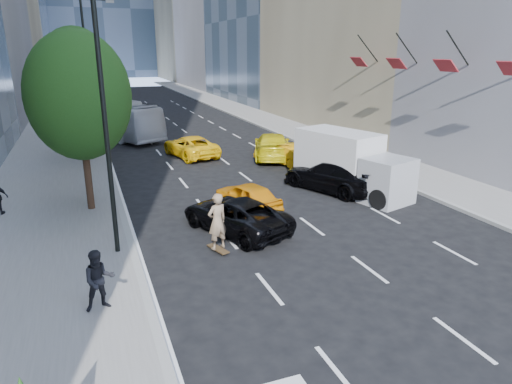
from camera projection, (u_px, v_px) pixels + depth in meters
name	position (u px, v px, depth m)	size (l,w,h in m)	color
ground	(342.00, 274.00, 14.40)	(160.00, 160.00, 0.00)	black
sidewalk_left	(61.00, 133.00, 38.10)	(6.00, 120.00, 0.15)	slate
sidewalk_right	(271.00, 121.00, 44.53)	(4.00, 120.00, 0.15)	slate
lamp_near	(107.00, 83.00, 14.09)	(2.13, 0.22, 10.00)	black
lamp_far	(90.00, 65.00, 30.15)	(2.13, 0.22, 10.00)	black
tree_near	(79.00, 96.00, 18.51)	(4.20, 4.20, 7.46)	black
tree_mid	(77.00, 75.00, 27.32)	(4.50, 4.50, 7.99)	black
tree_far	(77.00, 76.00, 39.13)	(3.90, 3.90, 6.92)	black
traffic_signal	(86.00, 75.00, 46.65)	(2.48, 0.53, 5.20)	black
facade_flags	(422.00, 61.00, 25.08)	(1.85, 13.30, 2.05)	black
skateboarder	(217.00, 225.00, 15.70)	(0.73, 0.48, 2.01)	#7E674E
black_sedan_lincoln	(236.00, 215.00, 17.67)	(2.21, 4.80, 1.33)	black
black_sedan_mercedes	(332.00, 176.00, 22.73)	(2.18, 5.37, 1.56)	black
taxi_a	(248.00, 196.00, 20.02)	(1.48, 3.68, 1.25)	orange
taxi_b	(283.00, 154.00, 28.12)	(1.37, 3.92, 1.29)	orange
taxi_c	(191.00, 146.00, 30.02)	(2.29, 4.97, 1.38)	yellow
taxi_d	(272.00, 146.00, 29.64)	(2.26, 5.57, 1.62)	#D5C40B
city_bus	(114.00, 119.00, 36.30)	(2.51, 10.74, 2.99)	silver
box_truck	(350.00, 162.00, 22.41)	(3.81, 6.46, 2.92)	#BABABA
pedestrian_a	(99.00, 280.00, 11.99)	(0.82, 0.64, 1.68)	black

